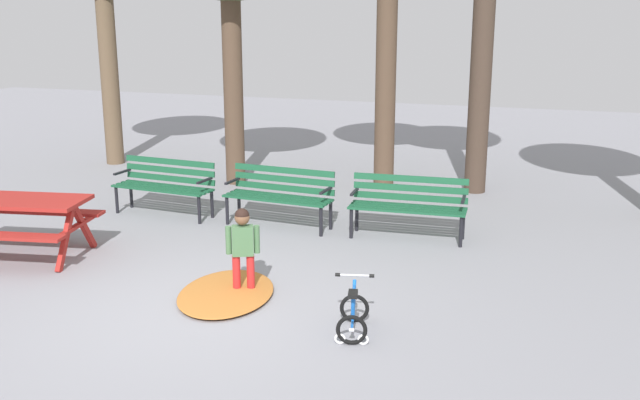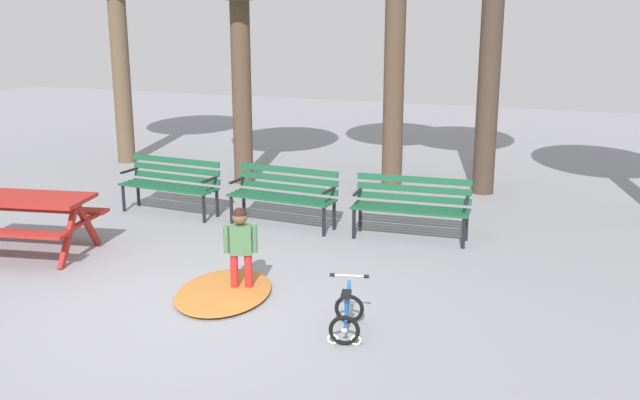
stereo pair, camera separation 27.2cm
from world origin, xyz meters
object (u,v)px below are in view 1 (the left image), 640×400
park_bench_far_left (166,182)px  park_bench_left (280,192)px  picnic_table (15,212)px  child_standing (243,244)px  kids_bicycle (353,314)px  park_bench_right (408,202)px

park_bench_far_left → park_bench_left: 1.90m
picnic_table → child_standing: size_ratio=2.05×
park_bench_far_left → kids_bicycle: park_bench_far_left is taller
park_bench_right → kids_bicycle: bearing=-87.0°
park_bench_left → kids_bicycle: (2.06, -3.20, -0.31)m
picnic_table → child_standing: child_standing is taller
picnic_table → kids_bicycle: 4.81m
park_bench_far_left → park_bench_right: (3.79, 0.05, 0.00)m
kids_bicycle → park_bench_right: bearing=93.0°
picnic_table → child_standing: bearing=-3.8°
park_bench_left → park_bench_right: (1.89, 0.05, 0.00)m
park_bench_far_left → park_bench_right: size_ratio=1.00×
park_bench_left → park_bench_far_left: bearing=180.0°
picnic_table → kids_bicycle: bearing=-9.9°
park_bench_far_left → park_bench_right: bearing=0.8°
park_bench_far_left → kids_bicycle: 5.10m
park_bench_left → child_standing: (0.60, -2.59, 0.06)m
park_bench_left → kids_bicycle: size_ratio=2.65×
child_standing → kids_bicycle: 1.62m
picnic_table → park_bench_right: bearing=28.1°
picnic_table → kids_bicycle: (4.72, -0.83, -0.39)m
park_bench_far_left → picnic_table: bearing=-107.9°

